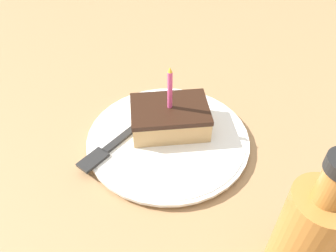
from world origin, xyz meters
TOP-DOWN VIEW (x-y plane):
  - ground_plane at (0.00, 0.00)m, footprint 2.40×2.40m
  - plate at (0.02, -0.03)m, footprint 0.26×0.26m
  - cake_slice at (0.00, -0.02)m, footprint 0.08×0.12m
  - fork at (0.02, -0.11)m, footprint 0.14×0.14m
  - bottle at (0.24, 0.09)m, footprint 0.06×0.06m

SIDE VIEW (x-z plane):
  - ground_plane at x=0.00m, z-range -0.04..0.00m
  - plate at x=0.02m, z-range 0.00..0.01m
  - fork at x=0.02m, z-range 0.01..0.02m
  - cake_slice at x=0.00m, z-range -0.02..0.09m
  - bottle at x=0.24m, z-range -0.02..0.17m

